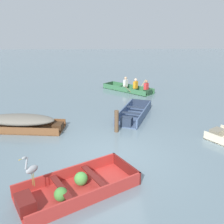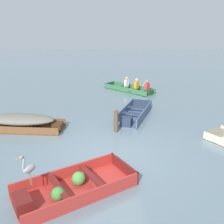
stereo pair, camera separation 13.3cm
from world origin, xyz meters
TOP-DOWN VIEW (x-y plane):
  - ground_plane at (0.00, 0.00)m, footprint 80.00×80.00m
  - dinghy_red_foreground at (-0.98, -1.73)m, footprint 3.23×2.62m
  - skiff_wooden_brown_near_moored at (-3.46, 2.42)m, footprint 3.48×1.45m
  - skiff_slate_blue_mid_moored at (1.20, 3.63)m, footprint 2.01×3.10m
  - rowboat_green_with_crew at (1.64, 8.44)m, footprint 3.16×3.07m
  - heron_on_dinghy at (-1.88, -1.95)m, footprint 0.35×0.40m
  - mooring_post at (0.33, 2.04)m, footprint 0.17×0.17m

SIDE VIEW (x-z plane):
  - ground_plane at x=0.00m, z-range 0.00..0.00m
  - dinghy_red_foreground at x=-0.98m, z-range -0.06..0.33m
  - skiff_slate_blue_mid_moored at x=1.20m, z-range -0.06..0.35m
  - rowboat_green_with_crew at x=1.64m, z-range -0.25..0.65m
  - skiff_wooden_brown_near_moored at x=-3.46m, z-range 0.04..0.67m
  - mooring_post at x=0.33m, z-range 0.00..0.88m
  - heron_on_dinghy at x=-1.88m, z-range 0.44..1.28m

